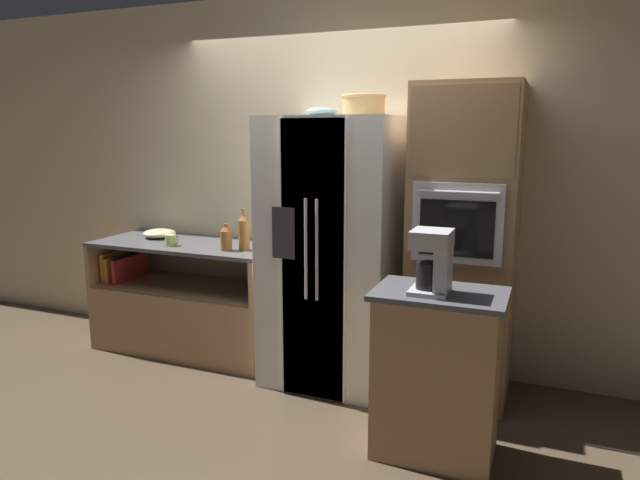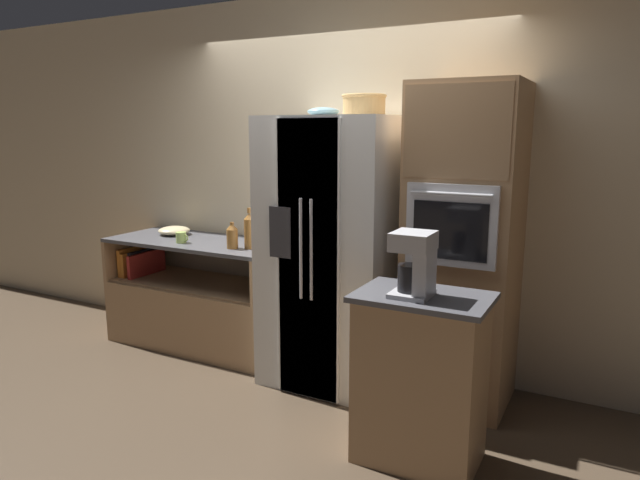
{
  "view_description": "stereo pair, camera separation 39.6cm",
  "coord_description": "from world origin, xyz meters",
  "px_view_note": "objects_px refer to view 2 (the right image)",
  "views": [
    {
      "loc": [
        1.55,
        -3.68,
        1.79
      ],
      "look_at": [
        0.08,
        -0.07,
        1.03
      ],
      "focal_mm": 32.0,
      "sensor_mm": 36.0,
      "label": 1
    },
    {
      "loc": [
        1.9,
        -3.51,
        1.79
      ],
      "look_at": [
        0.08,
        -0.07,
        1.03
      ],
      "focal_mm": 32.0,
      "sensor_mm": 36.0,
      "label": 2
    }
  ],
  "objects_px": {
    "bottle_short": "(232,236)",
    "mug": "(181,237)",
    "refrigerator": "(335,252)",
    "mixing_bowl": "(174,231)",
    "wall_oven": "(463,247)",
    "fruit_bowl": "(323,112)",
    "coffee_maker": "(417,262)",
    "wicker_basket": "(364,104)",
    "bottle_tall": "(250,230)"
  },
  "relations": [
    {
      "from": "bottle_short",
      "to": "mug",
      "type": "bearing_deg",
      "value": -178.29
    },
    {
      "from": "refrigerator",
      "to": "mixing_bowl",
      "type": "bearing_deg",
      "value": 174.38
    },
    {
      "from": "bottle_short",
      "to": "mug",
      "type": "xyz_separation_m",
      "value": [
        -0.49,
        -0.01,
        -0.06
      ]
    },
    {
      "from": "wall_oven",
      "to": "refrigerator",
      "type": "bearing_deg",
      "value": -174.42
    },
    {
      "from": "fruit_bowl",
      "to": "coffee_maker",
      "type": "relative_size",
      "value": 0.66
    },
    {
      "from": "fruit_bowl",
      "to": "mug",
      "type": "height_order",
      "value": "fruit_bowl"
    },
    {
      "from": "fruit_bowl",
      "to": "bottle_short",
      "type": "relative_size",
      "value": 1.09
    },
    {
      "from": "mug",
      "to": "coffee_maker",
      "type": "relative_size",
      "value": 0.34
    },
    {
      "from": "wicker_basket",
      "to": "mixing_bowl",
      "type": "distance_m",
      "value": 2.1
    },
    {
      "from": "refrigerator",
      "to": "fruit_bowl",
      "type": "bearing_deg",
      "value": 160.85
    },
    {
      "from": "mug",
      "to": "mixing_bowl",
      "type": "height_order",
      "value": "mug"
    },
    {
      "from": "fruit_bowl",
      "to": "bottle_short",
      "type": "distance_m",
      "value": 1.18
    },
    {
      "from": "mug",
      "to": "coffee_maker",
      "type": "height_order",
      "value": "coffee_maker"
    },
    {
      "from": "refrigerator",
      "to": "coffee_maker",
      "type": "relative_size",
      "value": 5.56
    },
    {
      "from": "mug",
      "to": "mixing_bowl",
      "type": "distance_m",
      "value": 0.39
    },
    {
      "from": "refrigerator",
      "to": "wicker_basket",
      "type": "xyz_separation_m",
      "value": [
        0.19,
        0.03,
        1.01
      ]
    },
    {
      "from": "wicker_basket",
      "to": "coffee_maker",
      "type": "distance_m",
      "value": 1.35
    },
    {
      "from": "refrigerator",
      "to": "mixing_bowl",
      "type": "height_order",
      "value": "refrigerator"
    },
    {
      "from": "mixing_bowl",
      "to": "refrigerator",
      "type": "bearing_deg",
      "value": -5.62
    },
    {
      "from": "fruit_bowl",
      "to": "refrigerator",
      "type": "bearing_deg",
      "value": -19.15
    },
    {
      "from": "fruit_bowl",
      "to": "mug",
      "type": "xyz_separation_m",
      "value": [
        -1.22,
        -0.13,
        -0.97
      ]
    },
    {
      "from": "coffee_maker",
      "to": "mug",
      "type": "bearing_deg",
      "value": 162.14
    },
    {
      "from": "refrigerator",
      "to": "wicker_basket",
      "type": "bearing_deg",
      "value": 9.1
    },
    {
      "from": "wall_oven",
      "to": "wicker_basket",
      "type": "xyz_separation_m",
      "value": [
        -0.69,
        -0.06,
        0.91
      ]
    },
    {
      "from": "wicker_basket",
      "to": "fruit_bowl",
      "type": "bearing_deg",
      "value": 178.18
    },
    {
      "from": "bottle_short",
      "to": "wall_oven",
      "type": "bearing_deg",
      "value": 5.18
    },
    {
      "from": "wall_oven",
      "to": "mixing_bowl",
      "type": "height_order",
      "value": "wall_oven"
    },
    {
      "from": "fruit_bowl",
      "to": "coffee_maker",
      "type": "xyz_separation_m",
      "value": [
        0.98,
        -0.83,
        -0.78
      ]
    },
    {
      "from": "wicker_basket",
      "to": "mug",
      "type": "xyz_separation_m",
      "value": [
        -1.53,
        -0.12,
        -1.02
      ]
    },
    {
      "from": "bottle_short",
      "to": "mixing_bowl",
      "type": "distance_m",
      "value": 0.83
    },
    {
      "from": "wall_oven",
      "to": "bottle_short",
      "type": "bearing_deg",
      "value": -174.82
    },
    {
      "from": "bottle_tall",
      "to": "mixing_bowl",
      "type": "height_order",
      "value": "bottle_tall"
    },
    {
      "from": "bottle_tall",
      "to": "fruit_bowl",
      "type": "bearing_deg",
      "value": 4.78
    },
    {
      "from": "wall_oven",
      "to": "bottle_short",
      "type": "distance_m",
      "value": 1.73
    },
    {
      "from": "mug",
      "to": "coffee_maker",
      "type": "distance_m",
      "value": 2.32
    },
    {
      "from": "bottle_short",
      "to": "mug",
      "type": "distance_m",
      "value": 0.5
    },
    {
      "from": "bottle_tall",
      "to": "mug",
      "type": "xyz_separation_m",
      "value": [
        -0.62,
        -0.08,
        -0.1
      ]
    },
    {
      "from": "wall_oven",
      "to": "wicker_basket",
      "type": "relative_size",
      "value": 6.98
    },
    {
      "from": "refrigerator",
      "to": "mixing_bowl",
      "type": "distance_m",
      "value": 1.65
    },
    {
      "from": "wall_oven",
      "to": "mug",
      "type": "distance_m",
      "value": 2.23
    },
    {
      "from": "wall_oven",
      "to": "bottle_short",
      "type": "relative_size",
      "value": 10.21
    },
    {
      "from": "wall_oven",
      "to": "mug",
      "type": "xyz_separation_m",
      "value": [
        -2.22,
        -0.17,
        -0.1
      ]
    },
    {
      "from": "fruit_bowl",
      "to": "wall_oven",
      "type": "bearing_deg",
      "value": 2.6
    },
    {
      "from": "wall_oven",
      "to": "fruit_bowl",
      "type": "distance_m",
      "value": 1.32
    },
    {
      "from": "refrigerator",
      "to": "mug",
      "type": "relative_size",
      "value": 16.47
    },
    {
      "from": "coffee_maker",
      "to": "fruit_bowl",
      "type": "bearing_deg",
      "value": 139.5
    },
    {
      "from": "fruit_bowl",
      "to": "mixing_bowl",
      "type": "bearing_deg",
      "value": 175.47
    },
    {
      "from": "refrigerator",
      "to": "bottle_tall",
      "type": "xyz_separation_m",
      "value": [
        -0.72,
        -0.01,
        0.1
      ]
    },
    {
      "from": "refrigerator",
      "to": "fruit_bowl",
      "type": "height_order",
      "value": "fruit_bowl"
    },
    {
      "from": "refrigerator",
      "to": "fruit_bowl",
      "type": "relative_size",
      "value": 8.49
    }
  ]
}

